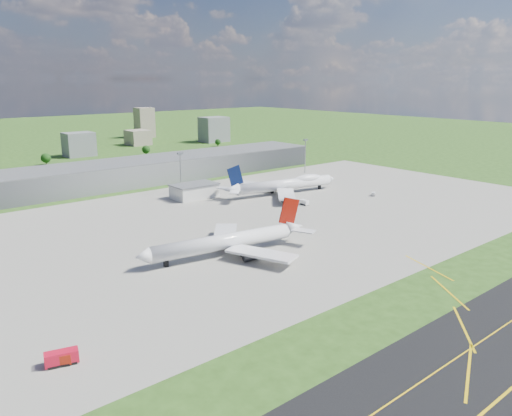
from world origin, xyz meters
TOP-DOWN VIEW (x-y plane):
  - ground at (0.00, 150.00)m, footprint 1400.00×1400.00m
  - apron at (10.00, 40.00)m, footprint 360.00×190.00m
  - terminal at (0.00, 165.00)m, footprint 300.00×42.00m
  - ops_building at (10.00, 100.00)m, footprint 26.00×16.00m
  - mast_center at (10.00, 115.00)m, footprint 3.50×2.00m
  - mast_east at (120.00, 115.00)m, footprint 3.50×2.00m
  - airliner_red_twin at (-34.50, 5.70)m, footprint 75.73×58.46m
  - airliner_blue_quad at (59.53, 72.75)m, footprint 80.33×62.27m
  - fire_truck at (-115.98, -32.59)m, footprint 8.70×5.12m
  - crash_tender at (-116.73, -32.66)m, footprint 6.31×4.39m
  - tug_yellow at (-22.27, -13.34)m, footprint 4.25×3.93m
  - van_white_near at (48.39, 44.51)m, footprint 3.02×5.86m
  - van_white_far at (97.39, 33.41)m, footprint 4.47×3.68m
  - bldg_c at (20.00, 310.00)m, footprint 26.00×20.00m
  - bldg_ce at (100.00, 350.00)m, footprint 22.00×24.00m
  - bldg_e at (180.00, 320.00)m, footprint 30.00×22.00m
  - bldg_tall_e at (140.00, 410.00)m, footprint 20.00×18.00m
  - tree_c at (-20.00, 280.00)m, footprint 8.10×8.10m
  - tree_e at (70.00, 275.00)m, footprint 7.65×7.65m
  - tree_far_e at (160.00, 285.00)m, footprint 6.30×6.30m

SIDE VIEW (x-z plane):
  - ground at x=0.00m, z-range 0.00..0.00m
  - apron at x=10.00m, z-range 0.00..0.08m
  - tug_yellow at x=-22.27m, z-range 0.03..1.87m
  - van_white_far at x=97.39m, z-range 0.02..2.18m
  - van_white_near at x=48.39m, z-range 0.01..2.85m
  - crash_tender at x=-116.73m, z-range 0.00..3.06m
  - fire_truck at x=-115.98m, z-range -0.01..3.61m
  - ops_building at x=10.00m, z-range 0.00..8.00m
  - tree_far_e at x=160.00m, z-range 0.68..8.38m
  - tree_e at x=70.00m, z-range 0.84..10.19m
  - airliner_red_twin at x=-34.50m, z-range -4.87..15.96m
  - tree_c at x=-20.00m, z-range 0.89..10.79m
  - airliner_blue_quad at x=59.53m, z-range -4.68..16.39m
  - terminal at x=0.00m, z-range 0.00..15.00m
  - bldg_ce at x=100.00m, z-range 0.00..16.00m
  - bldg_c at x=20.00m, z-range 0.00..22.00m
  - bldg_e at x=180.00m, z-range 0.00..28.00m
  - mast_center at x=10.00m, z-range 4.76..30.66m
  - mast_east at x=120.00m, z-range 4.76..30.66m
  - bldg_tall_e at x=140.00m, z-range 0.00..36.00m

